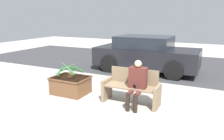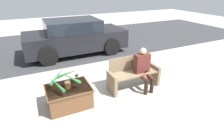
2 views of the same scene
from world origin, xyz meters
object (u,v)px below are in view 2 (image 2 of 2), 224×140
Objects in this scene: potted_plant at (66,78)px; parked_car at (75,37)px; person_seated at (143,67)px; bench at (133,74)px; planter_box at (69,96)px.

parked_car reaches higher than potted_plant.
parked_car reaches higher than person_seated.
bench is 1.90m from planter_box.
potted_plant reaches higher than bench.
bench reaches higher than planter_box.
potted_plant is at bearing 177.22° from person_seated.
potted_plant is (-1.90, -0.07, 0.33)m from bench.
potted_plant is 0.19× the size of parked_car.
bench is at bearing -78.35° from parked_car.
planter_box is (-2.10, 0.08, -0.40)m from person_seated.
person_seated is at bearing -40.43° from bench.
person_seated is 0.29× the size of parked_car.
person_seated is 2.14m from planter_box.
planter_box is 0.48m from potted_plant.
person_seated reaches higher than bench.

